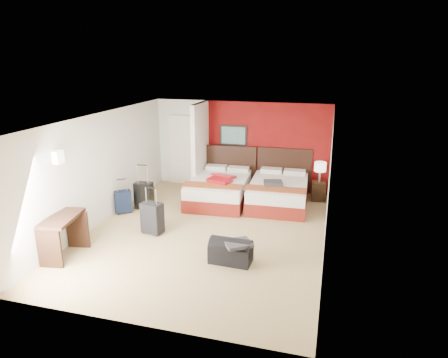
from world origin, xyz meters
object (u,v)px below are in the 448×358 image
(bed_left, at_px, (219,190))
(bed_right, at_px, (278,193))
(suitcase_charcoal, at_px, (152,219))
(duffel_bag, at_px, (231,252))
(desk, at_px, (64,237))
(nightstand, at_px, (318,191))
(suitcase_navy, at_px, (123,203))
(table_lamp, at_px, (320,172))
(suitcase_black, at_px, (144,196))
(red_suitcase_open, at_px, (222,178))

(bed_left, distance_m, bed_right, 1.55)
(suitcase_charcoal, bearing_deg, duffel_bag, -8.97)
(bed_left, height_order, duffel_bag, bed_left)
(bed_left, relative_size, desk, 2.09)
(nightstand, height_order, suitcase_navy, suitcase_navy)
(bed_right, distance_m, table_lamp, 1.27)
(desk, bearing_deg, table_lamp, 35.41)
(bed_left, xyz_separation_m, suitcase_navy, (-2.04, -1.41, -0.05))
(suitcase_black, bearing_deg, desk, -98.91)
(red_suitcase_open, relative_size, table_lamp, 1.46)
(table_lamp, height_order, duffel_bag, table_lamp)
(nightstand, xyz_separation_m, desk, (-4.52, -4.52, 0.16))
(suitcase_black, bearing_deg, red_suitcase_open, 24.82)
(bed_right, relative_size, duffel_bag, 2.65)
(red_suitcase_open, height_order, table_lamp, table_lamp)
(bed_left, bearing_deg, suitcase_navy, -148.91)
(bed_right, height_order, table_lamp, table_lamp)
(bed_right, bearing_deg, suitcase_navy, -158.89)
(bed_right, xyz_separation_m, duffel_bag, (-0.43, -3.24, -0.11))
(suitcase_charcoal, bearing_deg, bed_right, 58.77)
(bed_left, height_order, suitcase_charcoal, suitcase_charcoal)
(bed_right, distance_m, duffel_bag, 3.27)
(table_lamp, height_order, suitcase_black, table_lamp)
(bed_right, distance_m, suitcase_charcoal, 3.42)
(red_suitcase_open, bearing_deg, bed_right, 26.17)
(suitcase_black, distance_m, duffel_bag, 3.48)
(bed_left, distance_m, suitcase_black, 1.95)
(red_suitcase_open, height_order, suitcase_navy, red_suitcase_open)
(nightstand, relative_size, desk, 0.50)
(suitcase_navy, relative_size, desk, 0.54)
(nightstand, height_order, suitcase_charcoal, suitcase_charcoal)
(suitcase_black, relative_size, suitcase_charcoal, 0.99)
(duffel_bag, bearing_deg, suitcase_charcoal, 160.85)
(table_lamp, bearing_deg, suitcase_charcoal, -137.36)
(bed_right, xyz_separation_m, nightstand, (0.99, 0.65, -0.06))
(suitcase_navy, bearing_deg, suitcase_charcoal, -76.31)
(red_suitcase_open, height_order, nightstand, red_suitcase_open)
(nightstand, distance_m, suitcase_charcoal, 4.58)
(table_lamp, relative_size, duffel_bag, 0.70)
(bed_left, bearing_deg, bed_right, 1.92)
(suitcase_navy, bearing_deg, duffel_bag, -67.72)
(table_lamp, bearing_deg, suitcase_navy, -154.19)
(bed_right, bearing_deg, nightstand, 30.87)
(red_suitcase_open, xyz_separation_m, suitcase_charcoal, (-0.94, -2.20, -0.34))
(red_suitcase_open, height_order, suitcase_black, red_suitcase_open)
(red_suitcase_open, relative_size, suitcase_navy, 1.49)
(table_lamp, bearing_deg, red_suitcase_open, -159.72)
(bed_right, height_order, red_suitcase_open, red_suitcase_open)
(red_suitcase_open, xyz_separation_m, suitcase_black, (-1.77, -0.91, -0.35))
(bed_right, relative_size, suitcase_charcoal, 3.10)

